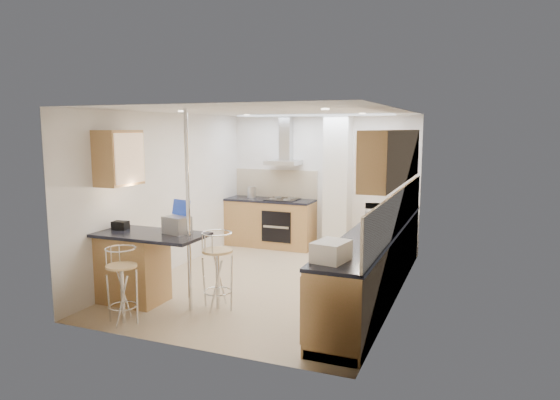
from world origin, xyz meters
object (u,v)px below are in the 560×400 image
at_px(bar_stool_end, 218,270).
at_px(laptop, 177,225).
at_px(bread_bin, 331,251).
at_px(bar_stool_near, 122,285).
at_px(microwave, 379,217).

bearing_deg(bar_stool_end, laptop, 120.74).
distance_m(laptop, bread_bin, 2.22).
distance_m(bar_stool_near, bread_bin, 2.51).
height_order(laptop, bar_stool_end, laptop).
relative_size(laptop, bread_bin, 0.81).
height_order(bar_stool_end, bread_bin, bread_bin).
distance_m(bar_stool_end, bread_bin, 1.79).
distance_m(microwave, bread_bin, 1.91).
relative_size(microwave, bread_bin, 1.39).
relative_size(bar_stool_near, bread_bin, 2.34).
bearing_deg(bread_bin, bar_stool_end, 171.36).
height_order(microwave, bar_stool_near, microwave).
bearing_deg(bread_bin, laptop, 177.33).
relative_size(laptop, bar_stool_end, 0.32).
bearing_deg(microwave, laptop, 110.07).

